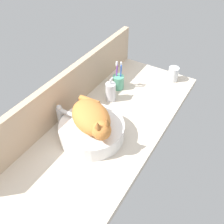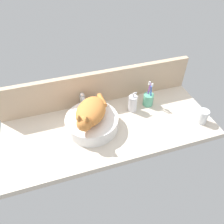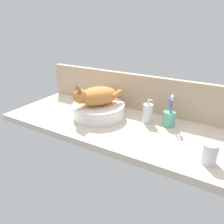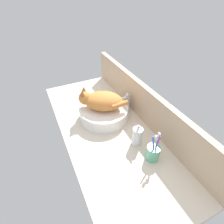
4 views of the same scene
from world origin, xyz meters
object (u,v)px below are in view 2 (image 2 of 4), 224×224
at_px(faucet, 83,101).
at_px(cat, 90,112).
at_px(sink_basin, 92,122).
at_px(soap_dispenser, 133,103).
at_px(water_glass, 202,117).
at_px(toothbrush_cup, 148,99).

bearing_deg(faucet, cat, -87.54).
relative_size(sink_basin, faucet, 2.42).
bearing_deg(sink_basin, soap_dispenser, 14.01).
bearing_deg(water_glass, toothbrush_cup, 134.52).
distance_m(sink_basin, toothbrush_cup, 0.44).
bearing_deg(sink_basin, toothbrush_cup, 12.66).
bearing_deg(soap_dispenser, sink_basin, -165.99).
height_order(cat, toothbrush_cup, cat).
height_order(sink_basin, soap_dispenser, soap_dispenser).
distance_m(soap_dispenser, water_glass, 0.45).
height_order(sink_basin, water_glass, water_glass).
bearing_deg(faucet, toothbrush_cup, -10.50).
bearing_deg(water_glass, faucet, 153.79).
bearing_deg(faucet, soap_dispenser, -17.98).
bearing_deg(cat, water_glass, -12.61).
xyz_separation_m(cat, faucet, (-0.01, 0.19, -0.07)).
relative_size(sink_basin, soap_dispenser, 2.22).
xyz_separation_m(faucet, water_glass, (0.70, -0.34, -0.03)).
height_order(cat, soap_dispenser, cat).
bearing_deg(faucet, sink_basin, -85.32).
distance_m(sink_basin, soap_dispenser, 0.31).
height_order(sink_basin, toothbrush_cup, toothbrush_cup).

